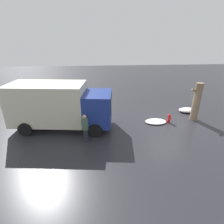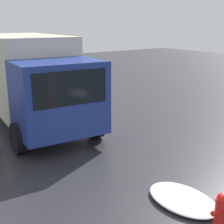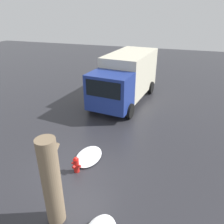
% 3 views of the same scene
% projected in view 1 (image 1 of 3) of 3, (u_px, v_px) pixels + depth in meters
% --- Properties ---
extents(ground_plane, '(60.00, 60.00, 0.00)m').
position_uv_depth(ground_plane, '(168.00, 123.00, 13.20)').
color(ground_plane, '#28282D').
extents(fire_hydrant, '(0.34, 0.43, 0.70)m').
position_uv_depth(fire_hydrant, '(169.00, 118.00, 13.06)').
color(fire_hydrant, red).
rests_on(fire_hydrant, ground_plane).
extents(tree_trunk, '(0.84, 0.55, 2.91)m').
position_uv_depth(tree_trunk, '(196.00, 102.00, 13.14)').
color(tree_trunk, '#7F6B51').
rests_on(tree_trunk, ground_plane).
extents(delivery_truck, '(7.01, 3.37, 3.16)m').
position_uv_depth(delivery_truck, '(60.00, 105.00, 11.89)').
color(delivery_truck, navy).
rests_on(delivery_truck, ground_plane).
extents(pedestrian, '(0.39, 0.39, 1.79)m').
position_uv_depth(pedestrian, '(85.00, 127.00, 10.43)').
color(pedestrian, '#23232D').
rests_on(pedestrian, ground_plane).
extents(snow_pile_by_hydrant, '(1.59, 1.04, 0.16)m').
position_uv_depth(snow_pile_by_hydrant, '(156.00, 121.00, 13.19)').
color(snow_pile_by_hydrant, white).
rests_on(snow_pile_by_hydrant, ground_plane).
extents(snow_pile_curbside, '(1.51, 0.94, 0.33)m').
position_uv_depth(snow_pile_curbside, '(188.00, 110.00, 15.05)').
color(snow_pile_curbside, white).
rests_on(snow_pile_curbside, ground_plane).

